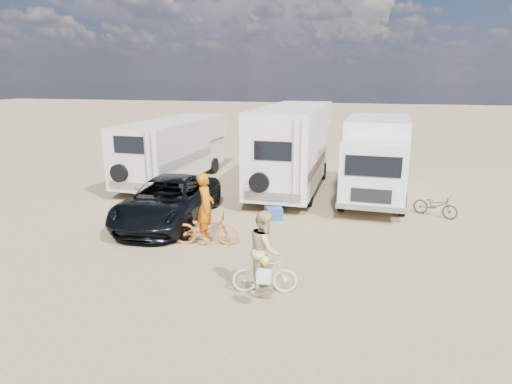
% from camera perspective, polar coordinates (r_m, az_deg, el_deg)
% --- Properties ---
extents(ground, '(140.00, 140.00, 0.00)m').
position_cam_1_polar(ground, '(12.12, -1.41, -7.89)').
color(ground, '#99835B').
rests_on(ground, ground).
extents(rv_main, '(2.44, 7.60, 3.49)m').
position_cam_1_polar(rv_main, '(18.39, 4.80, 5.61)').
color(rv_main, silver).
rests_on(rv_main, ground).
extents(rv_left, '(2.53, 7.33, 2.80)m').
position_cam_1_polar(rv_left, '(20.09, -10.56, 5.19)').
color(rv_left, white).
rests_on(rv_left, ground).
extents(box_truck, '(2.58, 6.47, 3.10)m').
position_cam_1_polar(box_truck, '(17.53, 15.25, 4.03)').
color(box_truck, silver).
rests_on(box_truck, ground).
extents(dark_suv, '(2.71, 5.34, 1.44)m').
position_cam_1_polar(dark_suv, '(14.71, -11.32, -1.07)').
color(dark_suv, black).
rests_on(dark_suv, ground).
extents(bike_man, '(1.93, 1.01, 0.97)m').
position_cam_1_polar(bike_man, '(12.59, -6.48, -4.74)').
color(bike_man, '#C8581D').
rests_on(bike_man, ground).
extents(bike_woman, '(1.52, 0.72, 0.88)m').
position_cam_1_polar(bike_woman, '(9.85, 1.14, -10.66)').
color(bike_woman, beige).
rests_on(bike_woman, ground).
extents(rider_man, '(0.59, 0.78, 1.92)m').
position_cam_1_polar(rider_man, '(12.44, -6.54, -2.68)').
color(rider_man, '#C66007').
rests_on(rider_man, ground).
extents(rider_woman, '(0.82, 0.96, 1.73)m').
position_cam_1_polar(rider_woman, '(9.68, 1.16, -8.40)').
color(rider_woman, '#D0B77E').
rests_on(rider_woman, ground).
extents(bike_parked, '(1.59, 1.16, 0.80)m').
position_cam_1_polar(bike_parked, '(16.22, 22.30, -1.62)').
color(bike_parked, '#2A2D2B').
rests_on(bike_parked, ground).
extents(cooler, '(0.63, 0.55, 0.42)m').
position_cam_1_polar(cooler, '(14.74, 2.40, -2.84)').
color(cooler, '#224B8A').
rests_on(cooler, ground).
extents(crate, '(0.48, 0.48, 0.35)m').
position_cam_1_polar(crate, '(15.65, 1.98, -1.90)').
color(crate, '#9A7F4D').
rests_on(crate, ground).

